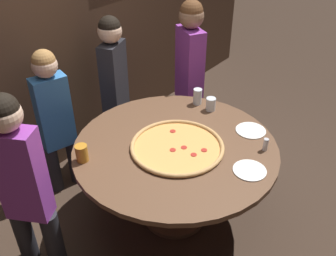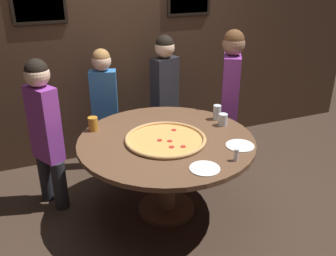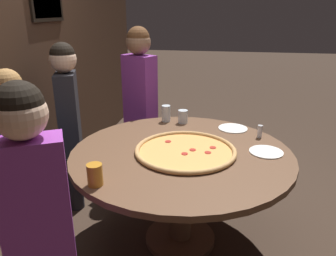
% 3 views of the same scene
% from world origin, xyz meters
% --- Properties ---
extents(ground_plane, '(24.00, 24.00, 0.00)m').
position_xyz_m(ground_plane, '(0.00, 0.00, 0.00)').
color(ground_plane, '#38281E').
extents(back_wall, '(6.40, 0.08, 2.60)m').
position_xyz_m(back_wall, '(0.00, 1.36, 1.30)').
color(back_wall, '#3D281C').
rests_on(back_wall, ground_plane).
extents(dining_table, '(1.51, 1.51, 0.74)m').
position_xyz_m(dining_table, '(0.00, 0.00, 0.60)').
color(dining_table, brown).
rests_on(dining_table, ground_plane).
extents(giant_pizza, '(0.69, 0.69, 0.03)m').
position_xyz_m(giant_pizza, '(-0.02, -0.03, 0.75)').
color(giant_pizza, '#E0994C').
rests_on(giant_pizza, dining_table).
extents(drink_cup_near_left, '(0.09, 0.09, 0.12)m').
position_xyz_m(drink_cup_near_left, '(-0.54, 0.40, 0.80)').
color(drink_cup_near_left, '#BC7A23').
rests_on(drink_cup_near_left, dining_table).
extents(drink_cup_far_right, '(0.08, 0.08, 0.11)m').
position_xyz_m(drink_cup_far_right, '(0.59, 0.07, 0.80)').
color(drink_cup_far_right, silver).
rests_on(drink_cup_far_right, dining_table).
extents(drink_cup_far_left, '(0.07, 0.07, 0.14)m').
position_xyz_m(drink_cup_far_left, '(0.61, 0.22, 0.81)').
color(drink_cup_far_left, silver).
rests_on(drink_cup_far_left, dining_table).
extents(white_plate_beside_cup, '(0.23, 0.23, 0.01)m').
position_xyz_m(white_plate_beside_cup, '(0.51, -0.35, 0.74)').
color(white_plate_beside_cup, white).
rests_on(white_plate_beside_cup, dining_table).
extents(white_plate_near_front, '(0.23, 0.23, 0.01)m').
position_xyz_m(white_plate_near_front, '(0.07, -0.57, 0.74)').
color(white_plate_near_front, white).
rests_on(white_plate_near_front, dining_table).
extents(condiment_shaker, '(0.04, 0.04, 0.10)m').
position_xyz_m(condiment_shaker, '(0.35, -0.55, 0.79)').
color(condiment_shaker, silver).
rests_on(condiment_shaker, dining_table).
extents(diner_side_right, '(0.37, 0.25, 1.42)m').
position_xyz_m(diner_side_right, '(0.38, 1.00, 0.80)').
color(diner_side_right, '#232328').
rests_on(diner_side_right, ground_plane).
extents(diner_far_right, '(0.31, 0.39, 1.51)m').
position_xyz_m(diner_far_right, '(0.93, 0.53, 0.86)').
color(diner_far_right, '#232328').
rests_on(diner_far_right, ground_plane).
extents(diner_side_left, '(0.35, 0.22, 1.32)m').
position_xyz_m(diner_side_left, '(-0.29, 1.03, 0.75)').
color(diner_side_left, '#232328').
rests_on(diner_side_left, ground_plane).
extents(diner_far_left, '(0.28, 0.37, 1.40)m').
position_xyz_m(diner_far_left, '(-0.94, 0.51, 0.80)').
color(diner_far_left, '#232328').
rests_on(diner_far_left, ground_plane).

